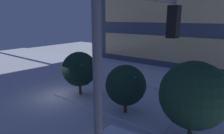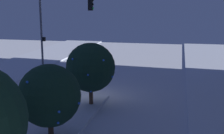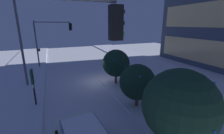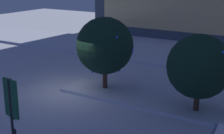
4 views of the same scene
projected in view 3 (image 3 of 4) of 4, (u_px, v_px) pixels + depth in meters
The scene contains 11 objects.
ground at pixel (105, 82), 15.71m from camera, with size 52.00×52.00×0.00m, color silver.
curb_strip_near at pixel (11, 95), 12.66m from camera, with size 52.00×5.20×0.14m, color silver.
curb_strip_far at pixel (169, 72), 18.73m from camera, with size 52.00×5.20×0.14m, color silver.
median_strip at pixel (126, 96), 12.43m from camera, with size 9.00×1.80×0.14m, color silver.
traffic_light_corner_near_left at pixel (51, 35), 20.37m from camera, with size 0.32×4.88×6.18m.
traffic_light_corner_near_right at pixel (43, 72), 4.02m from camera, with size 0.32×3.92×6.59m.
street_lamp_arched at pixel (29, 28), 13.34m from camera, with size 0.56×3.21×8.32m.
parking_info_sign at pixel (33, 83), 10.54m from camera, with size 0.55×0.15×2.80m.
decorated_tree_median at pixel (137, 82), 10.41m from camera, with size 2.49×2.53×3.17m.
decorated_tree_left_of_median at pixel (116, 63), 14.45m from camera, with size 2.65×2.61×3.46m.
decorated_tree_right_of_median at pixel (179, 105), 6.42m from camera, with size 3.24×3.18×4.03m.
Camera 3 is at (13.88, -4.89, 5.76)m, focal length 24.32 mm.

